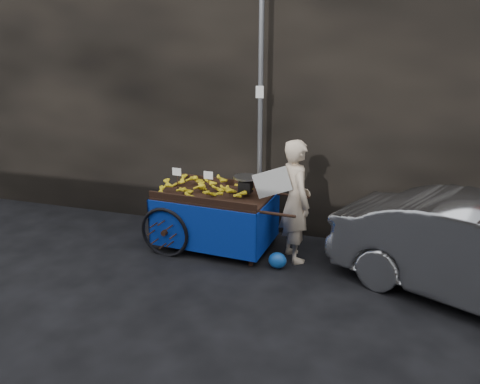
% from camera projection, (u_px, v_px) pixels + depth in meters
% --- Properties ---
extents(ground, '(80.00, 80.00, 0.00)m').
position_uv_depth(ground, '(215.00, 269.00, 6.74)').
color(ground, black).
rests_on(ground, ground).
extents(building_wall, '(13.50, 2.00, 5.00)m').
position_uv_depth(building_wall, '(285.00, 78.00, 8.20)').
color(building_wall, black).
rests_on(building_wall, ground).
extents(street_pole, '(0.12, 0.10, 4.00)m').
position_uv_depth(street_pole, '(260.00, 118.00, 7.20)').
color(street_pole, slate).
rests_on(street_pole, ground).
extents(banana_cart, '(2.44, 1.28, 1.30)m').
position_uv_depth(banana_cart, '(212.00, 199.00, 7.26)').
color(banana_cart, black).
rests_on(banana_cart, ground).
extents(vendor, '(0.96, 0.80, 1.83)m').
position_uv_depth(vendor, '(296.00, 201.00, 6.81)').
color(vendor, beige).
rests_on(vendor, ground).
extents(plastic_bag, '(0.27, 0.21, 0.24)m').
position_uv_depth(plastic_bag, '(277.00, 260.00, 6.75)').
color(plastic_bag, '#164FAB').
rests_on(plastic_bag, ground).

